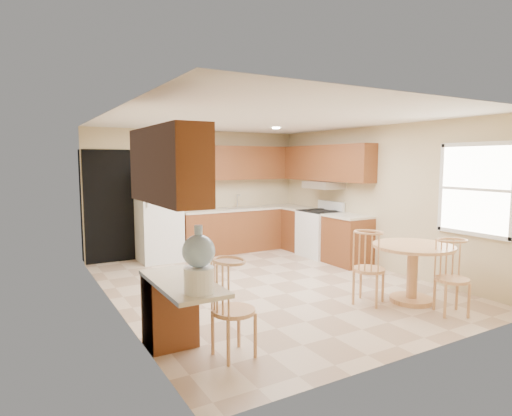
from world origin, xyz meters
TOP-DOWN VIEW (x-y plane):
  - floor at (0.00, 0.00)m, footprint 5.50×5.50m
  - ceiling at (0.00, 0.00)m, footprint 4.50×5.50m
  - wall_back at (0.00, 2.75)m, footprint 4.50×0.02m
  - wall_front at (0.00, -2.75)m, footprint 4.50×0.02m
  - wall_left at (-2.25, 0.00)m, footprint 0.02×5.50m
  - wall_right at (2.25, 0.00)m, footprint 0.02×5.50m
  - doorway at (-1.75, 2.73)m, footprint 0.90×0.02m
  - base_cab_back at (0.88, 2.45)m, footprint 2.75×0.60m
  - counter_back at (0.88, 2.45)m, footprint 2.75×0.63m
  - base_cab_right_a at (1.95, 1.85)m, footprint 0.60×0.59m
  - counter_right_a at (1.95, 1.85)m, footprint 0.63×0.59m
  - base_cab_right_b at (1.95, 0.40)m, footprint 0.60×0.80m
  - counter_right_b at (1.95, 0.40)m, footprint 0.63×0.80m
  - upper_cab_back at (0.88, 2.58)m, footprint 2.75×0.33m
  - upper_cab_right at (2.08, 1.21)m, footprint 0.33×2.42m
  - upper_cab_left at (-2.08, -1.60)m, footprint 0.33×1.40m
  - sink at (0.85, 2.45)m, footprint 0.78×0.44m
  - range_hood at (2.00, 1.18)m, footprint 0.50×0.76m
  - desk_pedestal at (-2.00, -1.32)m, footprint 0.48×0.42m
  - desk_top at (-2.00, -1.70)m, footprint 0.50×1.20m
  - window at (2.23, -1.85)m, footprint 0.06×1.12m
  - can_light_a at (-0.50, 1.20)m, footprint 0.14×0.14m
  - can_light_b at (0.90, 1.20)m, footprint 0.14×0.14m
  - refrigerator at (-0.95, 2.40)m, footprint 0.76×0.74m
  - stove at (1.92, 1.18)m, footprint 0.65×0.76m
  - dining_table at (1.26, -1.64)m, footprint 1.06×1.06m
  - chair_table_a at (0.71, -1.48)m, footprint 0.43×0.55m
  - chair_table_b at (1.31, -2.29)m, footprint 0.41×0.46m
  - chair_desk at (-1.55, -1.97)m, footprint 0.42×0.54m
  - water_crock at (-2.00, -2.12)m, footprint 0.28×0.28m

SIDE VIEW (x-z plane):
  - floor at x=0.00m, z-range 0.00..0.00m
  - desk_pedestal at x=-2.00m, z-range 0.00..0.72m
  - base_cab_back at x=0.88m, z-range 0.00..0.87m
  - base_cab_right_a at x=1.95m, z-range 0.00..0.87m
  - base_cab_right_b at x=1.95m, z-range 0.00..0.87m
  - stove at x=1.92m, z-range -0.08..1.01m
  - dining_table at x=1.26m, z-range 0.12..0.90m
  - chair_table_b at x=1.31m, z-range 0.10..1.02m
  - chair_desk at x=-1.55m, z-range 0.10..1.06m
  - chair_table_a at x=0.71m, z-range 0.11..1.07m
  - desk_top at x=-2.00m, z-range 0.73..0.77m
  - refrigerator at x=-0.95m, z-range 0.00..1.72m
  - counter_back at x=0.88m, z-range 0.87..0.91m
  - counter_right_a at x=1.95m, z-range 0.87..0.91m
  - counter_right_b at x=1.95m, z-range 0.87..0.91m
  - sink at x=0.85m, z-range 0.91..0.92m
  - water_crock at x=-2.00m, z-range 0.74..1.33m
  - doorway at x=-1.75m, z-range 0.00..2.10m
  - wall_back at x=0.00m, z-range 0.00..2.50m
  - wall_front at x=0.00m, z-range 0.00..2.50m
  - wall_left at x=-2.25m, z-range 0.00..2.50m
  - wall_right at x=2.25m, z-range 0.00..2.50m
  - range_hood at x=2.00m, z-range 1.35..1.49m
  - window at x=2.23m, z-range 0.85..2.15m
  - upper_cab_back at x=0.88m, z-range 1.50..2.20m
  - upper_cab_right at x=2.08m, z-range 1.50..2.20m
  - upper_cab_left at x=-2.08m, z-range 1.50..2.20m
  - can_light_a at x=-0.50m, z-range 2.48..2.49m
  - can_light_b at x=0.90m, z-range 2.48..2.49m
  - ceiling at x=0.00m, z-range 2.49..2.51m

